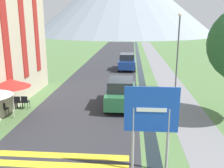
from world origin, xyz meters
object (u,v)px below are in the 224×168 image
object	(u,v)px
cafe_chair_middle	(3,108)
streetlamp	(178,45)
parked_car_near	(121,93)
road_sign	(151,117)
cafe_chair_far_left	(18,101)
cafe_chair_far_right	(25,101)
cafe_umbrella_middle_red	(11,83)
parked_car_far	(127,62)

from	to	relation	value
cafe_chair_middle	streetlamp	size ratio (longest dim) A/B	0.14
parked_car_near	cafe_chair_middle	world-z (taller)	parked_car_near
road_sign	cafe_chair_middle	world-z (taller)	road_sign
cafe_chair_far_left	cafe_chair_far_right	world-z (taller)	same
road_sign	cafe_umbrella_middle_red	size ratio (longest dim) A/B	1.42
cafe_chair_far_right	cafe_umbrella_middle_red	distance (m)	2.10
cafe_chair_far_right	cafe_umbrella_middle_red	world-z (taller)	cafe_umbrella_middle_red
cafe_chair_middle	cafe_chair_far_right	world-z (taller)	same
parked_car_far	cafe_chair_far_left	bearing A→B (deg)	-116.00
cafe_chair_far_left	road_sign	bearing A→B (deg)	-47.95
parked_car_far	cafe_chair_far_left	size ratio (longest dim) A/B	4.56
cafe_chair_far_left	parked_car_near	bearing A→B (deg)	-0.93
cafe_chair_far_right	parked_car_near	bearing A→B (deg)	31.92
cafe_chair_far_right	streetlamp	distance (m)	11.99
parked_car_far	cafe_umbrella_middle_red	xyz separation A→B (m)	(-6.06, -14.59, 1.12)
parked_car_far	streetlamp	world-z (taller)	streetlamp
cafe_chair_middle	cafe_umbrella_middle_red	xyz separation A→B (m)	(0.65, -0.13, 1.51)
parked_car_near	cafe_chair_far_left	world-z (taller)	parked_car_near
cafe_chair_far_left	cafe_chair_far_right	distance (m)	0.44
cafe_chair_far_left	cafe_umbrella_middle_red	xyz separation A→B (m)	(0.37, -1.39, 1.51)
cafe_chair_middle	cafe_chair_far_right	xyz separation A→B (m)	(0.72, 1.33, 0.00)
cafe_chair_middle	streetlamp	world-z (taller)	streetlamp
cafe_chair_middle	cafe_chair_far_right	distance (m)	1.51
parked_car_near	cafe_umbrella_middle_red	xyz separation A→B (m)	(-5.92, -2.42, 1.12)
parked_car_near	parked_car_far	bearing A→B (deg)	89.34
cafe_umbrella_middle_red	cafe_chair_middle	bearing A→B (deg)	169.13
road_sign	cafe_umbrella_middle_red	bearing A→B (deg)	148.09
cafe_chair_far_left	cafe_umbrella_middle_red	world-z (taller)	cafe_umbrella_middle_red
parked_car_far	cafe_chair_middle	size ratio (longest dim) A/B	4.56
road_sign	cafe_chair_far_left	xyz separation A→B (m)	(-7.66, 5.93, -1.58)
parked_car_far	streetlamp	bearing A→B (deg)	-60.95
cafe_chair_middle	cafe_umbrella_middle_red	world-z (taller)	cafe_umbrella_middle_red
cafe_chair_far_right	cafe_chair_middle	bearing A→B (deg)	-95.86
road_sign	cafe_chair_far_right	size ratio (longest dim) A/B	3.75
road_sign	cafe_chair_far_left	distance (m)	9.81
streetlamp	cafe_chair_middle	bearing A→B (deg)	-146.79
road_sign	cafe_umbrella_middle_red	xyz separation A→B (m)	(-7.28, 4.53, -0.07)
parked_car_near	cafe_chair_far_right	world-z (taller)	parked_car_near
road_sign	streetlamp	size ratio (longest dim) A/B	0.54
cafe_chair_far_right	road_sign	bearing A→B (deg)	-17.15
cafe_chair_middle	parked_car_far	bearing A→B (deg)	53.81
parked_car_near	cafe_chair_far_right	xyz separation A→B (m)	(-5.86, -0.97, -0.40)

